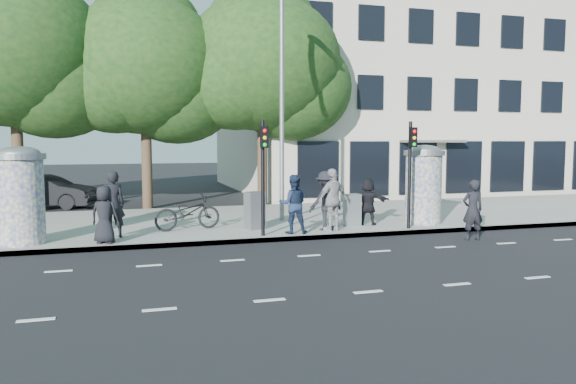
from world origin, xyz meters
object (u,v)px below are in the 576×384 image
object	(u,v)px
ped_b	(112,204)
ped_d	(326,201)
ped_c	(293,204)
cabinet_right	(352,210)
ad_column_left	(21,193)
car_mid	(46,192)
ped_a	(105,215)
bicycle	(188,212)
man_road	(473,210)
ad_column_right	(423,182)
traffic_pole_near	(263,165)
traffic_pole_far	(411,163)
ped_e	(333,200)
ped_f	(368,201)
street_lamp	(282,86)
cabinet_left	(255,211)

from	to	relation	value
ped_b	ped_d	size ratio (longest dim) A/B	1.05
ped_c	cabinet_right	size ratio (longest dim) A/B	1.69
ad_column_left	car_mid	xyz separation A→B (m)	(-0.54, 9.76, -0.82)
ped_a	ped_b	world-z (taller)	ped_b
ad_column_left	bicycle	xyz separation A→B (m)	(4.59, 1.05, -0.83)
man_road	ad_column_right	bearing A→B (deg)	-80.40
traffic_pole_near	traffic_pole_far	size ratio (longest dim) A/B	1.00
ped_e	ped_f	bearing A→B (deg)	-174.62
street_lamp	car_mid	distance (m)	12.15
cabinet_right	traffic_pole_far	bearing A→B (deg)	-39.79
ped_e	car_mid	size ratio (longest dim) A/B	0.45
cabinet_right	traffic_pole_near	bearing A→B (deg)	-169.34
traffic_pole_near	cabinet_left	world-z (taller)	traffic_pole_near
ped_b	ped_d	world-z (taller)	ped_b
ped_d	car_mid	world-z (taller)	ped_d
ad_column_right	ped_b	bearing A→B (deg)	179.77
traffic_pole_far	ped_e	bearing A→B (deg)	173.55
ped_b	car_mid	distance (m)	9.96
ped_a	ped_e	bearing A→B (deg)	-154.41
street_lamp	ped_c	distance (m)	4.62
ped_a	ped_f	bearing A→B (deg)	-149.11
ped_b	man_road	world-z (taller)	ped_b
street_lamp	car_mid	world-z (taller)	street_lamp
ped_e	bicycle	world-z (taller)	ped_e
ped_a	ped_c	xyz separation A→B (m)	(5.41, 0.11, 0.09)
ped_a	ped_e	size ratio (longest dim) A/B	0.82
street_lamp	ad_column_left	bearing A→B (deg)	-165.06
traffic_pole_far	street_lamp	size ratio (longest dim) A/B	0.42
cabinet_right	man_road	bearing A→B (deg)	-50.77
car_mid	ped_e	bearing A→B (deg)	-117.74
ped_b	ped_c	xyz separation A→B (m)	(5.21, -0.76, -0.08)
ped_a	car_mid	world-z (taller)	ped_a
street_lamp	cabinet_left	distance (m)	4.54
ped_f	cabinet_left	size ratio (longest dim) A/B	1.32
bicycle	ped_c	bearing A→B (deg)	-129.76
cabinet_right	car_mid	bearing A→B (deg)	131.08
street_lamp	ped_d	distance (m)	4.46
ad_column_right	ped_d	size ratio (longest dim) A/B	1.43
ad_column_right	traffic_pole_near	world-z (taller)	traffic_pole_near
traffic_pole_near	ped_c	size ratio (longest dim) A/B	1.91
man_road	car_mid	size ratio (longest dim) A/B	0.41
car_mid	traffic_pole_far	bearing A→B (deg)	-111.78
ad_column_right	street_lamp	world-z (taller)	street_lamp
ped_c	ad_column_right	bearing A→B (deg)	-159.71
traffic_pole_near	bicycle	world-z (taller)	traffic_pole_near
ped_d	man_road	world-z (taller)	ped_d
street_lamp	ped_a	bearing A→B (deg)	-154.68
ped_a	cabinet_right	size ratio (longest dim) A/B	1.51
ped_a	ped_c	bearing A→B (deg)	-154.98
ad_column_right	ped_d	distance (m)	3.71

